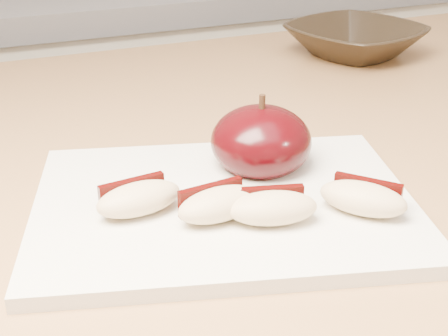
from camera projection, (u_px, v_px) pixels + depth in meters
name	position (u px, v px, depth m)	size (l,w,h in m)	color
back_cabinet	(34.00, 208.00, 1.32)	(2.40, 0.62, 0.94)	silver
cutting_board	(224.00, 205.00, 0.46)	(0.28, 0.20, 0.01)	silver
apple_half	(261.00, 141.00, 0.50)	(0.08, 0.08, 0.07)	black
apple_wedge_a	(138.00, 198.00, 0.44)	(0.06, 0.04, 0.02)	tan
apple_wedge_b	(218.00, 203.00, 0.43)	(0.06, 0.04, 0.02)	tan
apple_wedge_c	(272.00, 207.00, 0.43)	(0.07, 0.05, 0.02)	tan
apple_wedge_d	(363.00, 198.00, 0.44)	(0.06, 0.07, 0.02)	tan
bowl	(355.00, 40.00, 0.82)	(0.17, 0.17, 0.04)	black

